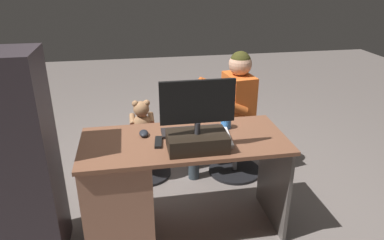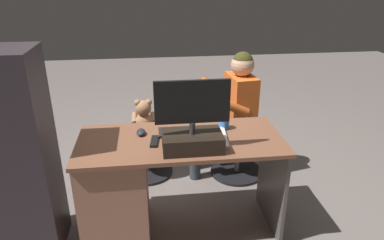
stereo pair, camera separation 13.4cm
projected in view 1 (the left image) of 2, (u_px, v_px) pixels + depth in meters
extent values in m
plane|color=slate|center=(178.00, 197.00, 3.00)|extent=(10.00, 10.00, 0.00)
cube|color=brown|center=(184.00, 141.00, 2.37)|extent=(1.36, 0.60, 0.03)
cube|color=#98664E|center=(119.00, 194.00, 2.44)|extent=(0.44, 0.56, 0.71)
cube|color=#57524D|center=(273.00, 179.00, 2.62)|extent=(0.02, 0.54, 0.71)
cube|color=black|center=(197.00, 141.00, 2.22)|extent=(0.37, 0.22, 0.11)
cylinder|color=#333338|center=(197.00, 128.00, 2.18)|extent=(0.04, 0.04, 0.08)
cube|color=black|center=(198.00, 102.00, 2.11)|extent=(0.45, 0.02, 0.27)
cube|color=#19598C|center=(197.00, 101.00, 2.13)|extent=(0.42, 0.00, 0.24)
cube|color=black|center=(192.00, 131.00, 2.45)|extent=(0.42, 0.14, 0.02)
ellipsoid|color=#22252B|center=(144.00, 133.00, 2.40)|extent=(0.06, 0.10, 0.04)
cylinder|color=#3372BF|center=(226.00, 122.00, 2.51)|extent=(0.07, 0.07, 0.09)
cube|color=black|center=(158.00, 142.00, 2.30)|extent=(0.06, 0.15, 0.02)
cube|color=silver|center=(214.00, 137.00, 2.36)|extent=(0.25, 0.32, 0.02)
cylinder|color=black|center=(145.00, 172.00, 3.34)|extent=(0.48, 0.48, 0.03)
cylinder|color=gray|center=(144.00, 155.00, 3.27)|extent=(0.04, 0.04, 0.34)
cylinder|color=brown|center=(143.00, 136.00, 3.19)|extent=(0.40, 0.40, 0.06)
ellipsoid|color=#A3764F|center=(142.00, 124.00, 3.14)|extent=(0.17, 0.14, 0.17)
sphere|color=#A3764F|center=(141.00, 109.00, 3.08)|extent=(0.14, 0.14, 0.14)
sphere|color=beige|center=(141.00, 108.00, 3.14)|extent=(0.05, 0.05, 0.05)
sphere|color=#A3764F|center=(147.00, 103.00, 3.07)|extent=(0.06, 0.06, 0.06)
sphere|color=#A3764F|center=(135.00, 104.00, 3.06)|extent=(0.06, 0.06, 0.06)
cylinder|color=#A3764F|center=(151.00, 118.00, 3.17)|extent=(0.05, 0.13, 0.09)
cylinder|color=#A3764F|center=(132.00, 120.00, 3.14)|extent=(0.05, 0.13, 0.09)
cylinder|color=#A3764F|center=(147.00, 125.00, 3.26)|extent=(0.06, 0.10, 0.06)
cylinder|color=#A3764F|center=(137.00, 126.00, 3.24)|extent=(0.06, 0.10, 0.06)
cylinder|color=black|center=(234.00, 170.00, 3.37)|extent=(0.48, 0.48, 0.03)
cylinder|color=gray|center=(235.00, 153.00, 3.30)|extent=(0.04, 0.04, 0.34)
cylinder|color=#424D56|center=(236.00, 134.00, 3.22)|extent=(0.39, 0.39, 0.06)
cube|color=#D65E24|center=(238.00, 104.00, 3.11)|extent=(0.24, 0.34, 0.52)
sphere|color=tan|center=(240.00, 64.00, 2.97)|extent=(0.19, 0.19, 0.19)
sphere|color=#383715|center=(240.00, 62.00, 2.96)|extent=(0.18, 0.18, 0.18)
cylinder|color=#D65E24|center=(225.00, 104.00, 2.89)|extent=(0.42, 0.13, 0.25)
cylinder|color=#D65E24|center=(219.00, 88.00, 3.25)|extent=(0.42, 0.13, 0.25)
cylinder|color=#2F3A42|center=(216.00, 134.00, 3.11)|extent=(0.40, 0.16, 0.11)
cylinder|color=#2F3A42|center=(194.00, 157.00, 3.20)|extent=(0.10, 0.10, 0.42)
cylinder|color=#2F3A42|center=(214.00, 125.00, 3.28)|extent=(0.40, 0.16, 0.11)
cylinder|color=#2F3A42|center=(193.00, 148.00, 3.36)|extent=(0.10, 0.10, 0.42)
cube|color=#2F282C|center=(17.00, 162.00, 2.19)|extent=(0.44, 0.36, 1.37)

